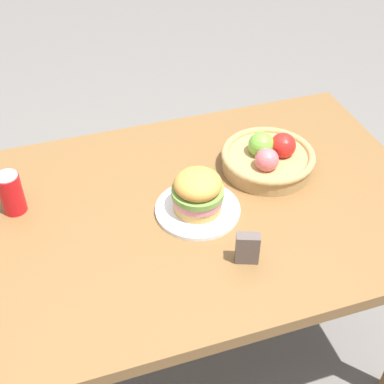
{
  "coord_description": "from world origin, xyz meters",
  "views": [
    {
      "loc": [
        -0.34,
        -1.07,
        1.78
      ],
      "look_at": [
        0.01,
        -0.01,
        0.81
      ],
      "focal_mm": 49.69,
      "sensor_mm": 36.0,
      "label": 1
    }
  ],
  "objects_px": {
    "plate": "(198,209)",
    "soda_can": "(11,193)",
    "fruit_basket": "(268,157)",
    "napkin_holder": "(247,248)",
    "sandwich": "(198,192)"
  },
  "relations": [
    {
      "from": "fruit_basket",
      "to": "napkin_holder",
      "type": "height_order",
      "value": "fruit_basket"
    },
    {
      "from": "soda_can",
      "to": "fruit_basket",
      "type": "distance_m",
      "value": 0.76
    },
    {
      "from": "sandwich",
      "to": "soda_can",
      "type": "relative_size",
      "value": 1.17
    },
    {
      "from": "plate",
      "to": "napkin_holder",
      "type": "relative_size",
      "value": 2.69
    },
    {
      "from": "plate",
      "to": "soda_can",
      "type": "relative_size",
      "value": 1.92
    },
    {
      "from": "soda_can",
      "to": "fruit_basket",
      "type": "xyz_separation_m",
      "value": [
        0.76,
        -0.05,
        -0.02
      ]
    },
    {
      "from": "napkin_holder",
      "to": "sandwich",
      "type": "bearing_deg",
      "value": 126.25
    },
    {
      "from": "plate",
      "to": "fruit_basket",
      "type": "bearing_deg",
      "value": 24.05
    },
    {
      "from": "fruit_basket",
      "to": "napkin_holder",
      "type": "bearing_deg",
      "value": -121.85
    },
    {
      "from": "soda_can",
      "to": "plate",
      "type": "bearing_deg",
      "value": -18.59
    },
    {
      "from": "soda_can",
      "to": "fruit_basket",
      "type": "relative_size",
      "value": 0.43
    },
    {
      "from": "plate",
      "to": "fruit_basket",
      "type": "xyz_separation_m",
      "value": [
        0.27,
        0.12,
        0.04
      ]
    },
    {
      "from": "sandwich",
      "to": "fruit_basket",
      "type": "relative_size",
      "value": 0.51
    },
    {
      "from": "plate",
      "to": "soda_can",
      "type": "xyz_separation_m",
      "value": [
        -0.49,
        0.17,
        0.06
      ]
    },
    {
      "from": "plate",
      "to": "soda_can",
      "type": "height_order",
      "value": "soda_can"
    }
  ]
}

